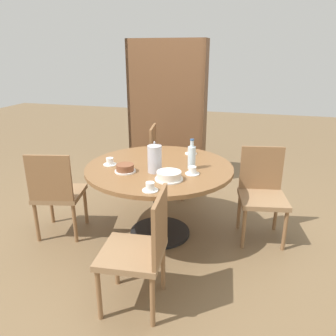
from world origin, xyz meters
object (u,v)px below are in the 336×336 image
object	(u,v)px
cup_d	(191,151)
chair_d	(164,159)
chair_c	(262,192)
bookshelf	(167,114)
water_bottle	(192,157)
cake_main	(169,176)
cup_c	(192,171)
cake_second	(125,168)
coffee_pot	(155,158)
chair_a	(57,192)
chair_b	(141,249)
cup_b	(150,187)
cup_a	(110,162)

from	to	relation	value
cup_d	chair_d	bearing A→B (deg)	130.64
chair_c	bookshelf	world-z (taller)	bookshelf
water_bottle	cake_main	distance (m)	0.35
bookshelf	cup_c	bearing A→B (deg)	112.66
cake_second	cup_c	world-z (taller)	same
bookshelf	water_bottle	xyz separation A→B (m)	(0.64, -1.47, -0.09)
bookshelf	coffee_pot	bearing A→B (deg)	101.89
cake_second	cup_d	size ratio (longest dim) A/B	1.50
chair_d	cake_second	bearing A→B (deg)	169.38
coffee_pot	water_bottle	xyz separation A→B (m)	(0.29, 0.17, -0.02)
chair_a	cake_second	bearing A→B (deg)	170.94
chair_b	cup_b	distance (m)	0.48
bookshelf	cup_a	distance (m)	1.59
chair_a	chair_c	world-z (taller)	same
cake_second	cup_b	size ratio (longest dim) A/B	1.50
chair_a	cup_a	xyz separation A→B (m)	(0.47, 0.18, 0.28)
chair_b	coffee_pot	xyz separation A→B (m)	(-0.14, 0.79, 0.38)
chair_c	cup_b	bearing A→B (deg)	-146.74
cake_main	cup_c	size ratio (longest dim) A/B	1.90
chair_d	cup_a	bearing A→B (deg)	158.03
cake_second	cup_b	bearing A→B (deg)	-44.46
cup_b	coffee_pot	bearing A→B (deg)	102.53
cup_a	cup_b	distance (m)	0.72
chair_c	water_bottle	xyz separation A→B (m)	(-0.63, -0.23, 0.36)
cake_main	chair_c	bearing A→B (deg)	35.40
chair_c	water_bottle	bearing A→B (deg)	-170.60
chair_c	cup_b	distance (m)	1.18
chair_b	coffee_pot	bearing A→B (deg)	-174.99
chair_a	coffee_pot	bearing A→B (deg)	173.97
coffee_pot	cake_main	xyz separation A→B (m)	(0.17, -0.15, -0.09)
chair_a	water_bottle	xyz separation A→B (m)	(1.22, 0.28, 0.36)
cup_d	chair_b	bearing A→B (deg)	-92.26
coffee_pot	cup_b	size ratio (longest dim) A/B	2.25
chair_a	cup_a	world-z (taller)	chair_a
chair_b	chair_c	distance (m)	1.42
chair_a	chair_c	distance (m)	1.92
chair_c	cup_d	distance (m)	0.81
cup_d	chair_c	bearing A→B (deg)	-15.83
bookshelf	water_bottle	world-z (taller)	bookshelf
chair_b	cake_main	distance (m)	0.70
cup_b	cake_second	bearing A→B (deg)	135.54
bookshelf	chair_c	bearing A→B (deg)	135.54
cake_second	coffee_pot	bearing A→B (deg)	14.84
chair_b	cup_a	distance (m)	1.08
chair_b	chair_c	size ratio (longest dim) A/B	1.00
cake_main	cup_d	size ratio (longest dim) A/B	1.90
coffee_pot	cup_a	bearing A→B (deg)	171.51
cup_d	cake_main	bearing A→B (deg)	-92.42
cup_d	cake_second	bearing A→B (deg)	-123.92
coffee_pot	cup_d	xyz separation A→B (m)	(0.20, 0.60, -0.10)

